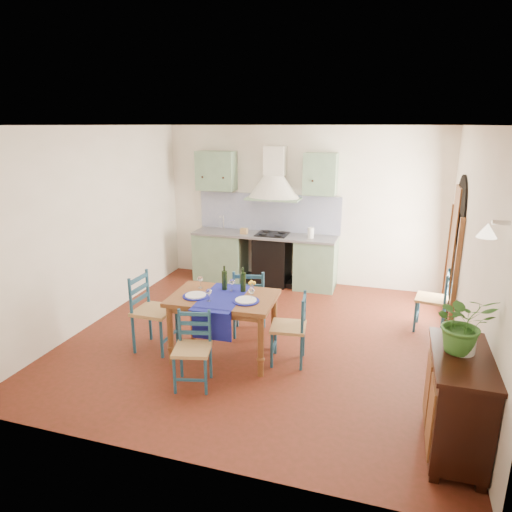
# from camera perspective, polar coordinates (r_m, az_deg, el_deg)

# --- Properties ---
(floor) EXTENTS (5.00, 5.00, 0.00)m
(floor) POSITION_cam_1_polar(r_m,az_deg,el_deg) (6.35, 0.70, -10.13)
(floor) COLOR #441E0E
(floor) RESTS_ON ground
(back_wall) EXTENTS (5.00, 0.96, 2.80)m
(back_wall) POSITION_cam_1_polar(r_m,az_deg,el_deg) (8.22, 2.12, 3.75)
(back_wall) COLOR white
(back_wall) RESTS_ON ground
(right_wall) EXTENTS (0.26, 5.00, 2.80)m
(right_wall) POSITION_cam_1_polar(r_m,az_deg,el_deg) (5.99, 25.10, 0.35)
(right_wall) COLOR white
(right_wall) RESTS_ON ground
(left_wall) EXTENTS (0.04, 5.00, 2.80)m
(left_wall) POSITION_cam_1_polar(r_m,az_deg,el_deg) (6.98, -19.39, 3.55)
(left_wall) COLOR white
(left_wall) RESTS_ON ground
(ceiling) EXTENTS (5.00, 5.00, 0.01)m
(ceiling) POSITION_cam_1_polar(r_m,az_deg,el_deg) (5.70, 0.80, 16.08)
(ceiling) COLOR white
(ceiling) RESTS_ON back_wall
(dining_table) EXTENTS (1.30, 0.98, 1.12)m
(dining_table) POSITION_cam_1_polar(r_m,az_deg,el_deg) (5.60, -4.08, -5.93)
(dining_table) COLOR brown
(dining_table) RESTS_ON ground
(chair_near) EXTENTS (0.48, 0.48, 0.85)m
(chair_near) POSITION_cam_1_polar(r_m,az_deg,el_deg) (5.16, -7.90, -11.41)
(chair_near) COLOR navy
(chair_near) RESTS_ON ground
(chair_far) EXTENTS (0.54, 0.54, 0.96)m
(chair_far) POSITION_cam_1_polar(r_m,az_deg,el_deg) (6.26, -0.84, -5.60)
(chair_far) COLOR navy
(chair_far) RESTS_ON ground
(chair_left) EXTENTS (0.48, 0.48, 1.00)m
(chair_left) POSITION_cam_1_polar(r_m,az_deg,el_deg) (6.01, -12.89, -6.72)
(chair_left) COLOR navy
(chair_left) RESTS_ON ground
(chair_right) EXTENTS (0.46, 0.46, 0.88)m
(chair_right) POSITION_cam_1_polar(r_m,az_deg,el_deg) (5.57, 4.39, -8.94)
(chair_right) COLOR navy
(chair_right) RESTS_ON ground
(chair_spare) EXTENTS (0.47, 0.47, 0.88)m
(chair_spare) POSITION_cam_1_polar(r_m,az_deg,el_deg) (6.85, 21.36, -5.11)
(chair_spare) COLOR navy
(chair_spare) RESTS_ON ground
(sideboard) EXTENTS (0.50, 1.05, 0.94)m
(sideboard) POSITION_cam_1_polar(r_m,az_deg,el_deg) (4.51, 23.85, -16.11)
(sideboard) COLOR black
(sideboard) RESTS_ON ground
(potted_plant) EXTENTS (0.56, 0.51, 0.53)m
(potted_plant) POSITION_cam_1_polar(r_m,az_deg,el_deg) (4.26, 24.52, -7.61)
(potted_plant) COLOR #37722B
(potted_plant) RESTS_ON sideboard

